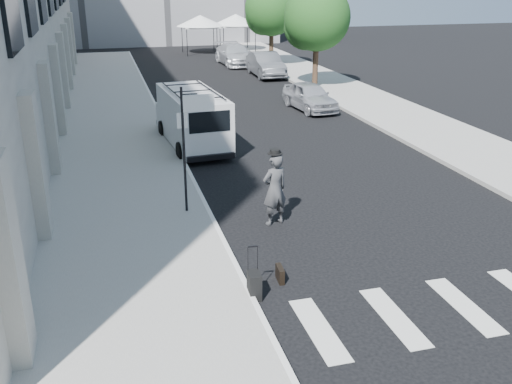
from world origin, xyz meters
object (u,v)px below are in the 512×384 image
cargo_van (192,118)px  parked_car_b (266,65)px  parked_car_c (235,55)px  parked_car_a (310,96)px  businessman (275,189)px  briefcase (280,274)px  suitcase (254,285)px

cargo_van → parked_car_b: bearing=59.3°
cargo_van → parked_car_c: cargo_van is taller
parked_car_a → parked_car_b: bearing=81.0°
parked_car_b → businessman: bearing=-104.7°
briefcase → parked_car_c: (6.47, 31.91, 0.60)m
parked_car_b → cargo_van: bearing=-115.3°
parked_car_c → cargo_van: bearing=-110.0°
businessman → parked_car_b: size_ratio=0.42×
suitcase → parked_car_c: bearing=80.9°
parked_car_b → parked_car_a: bearing=-92.9°
cargo_van → suitcase: bearing=-97.5°
cargo_van → parked_car_b: cargo_van is taller
businessman → parked_car_a: 14.26m
parked_car_a → parked_car_c: bearing=85.2°
suitcase → parked_car_b: bearing=76.8°
businessman → cargo_van: 8.29m
briefcase → cargo_van: bearing=95.2°
parked_car_c → parked_car_b: bearing=-84.1°
briefcase → parked_car_a: parked_car_a is taller
businessman → suitcase: (-1.52, -3.56, -0.70)m
businessman → briefcase: size_ratio=4.56×
businessman → parked_car_a: businessman is taller
businessman → parked_car_a: size_ratio=0.50×
businessman → briefcase: bearing=59.3°
parked_car_c → briefcase: bearing=-103.7°
briefcase → cargo_van: (-0.12, 11.26, 0.95)m
parked_car_a → parked_car_c: 15.87m
cargo_van → parked_car_c: 21.68m
briefcase → parked_car_b: bearing=79.1°
suitcase → cargo_van: cargo_van is taller
businessman → briefcase: (-0.79, -3.02, -0.83)m
briefcase → parked_car_a: (6.61, 16.04, 0.52)m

